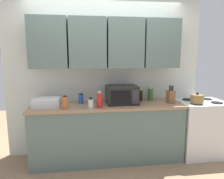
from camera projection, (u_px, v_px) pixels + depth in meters
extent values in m
cube|color=silver|center=(105.00, 76.00, 3.43)|extent=(3.20, 0.06, 2.60)
cube|color=slate|center=(49.00, 43.00, 3.04)|extent=(0.55, 0.33, 0.75)
cube|color=slate|center=(88.00, 43.00, 3.12)|extent=(0.55, 0.33, 0.75)
cube|color=slate|center=(125.00, 44.00, 3.20)|extent=(0.55, 0.33, 0.75)
cube|color=slate|center=(160.00, 44.00, 3.27)|extent=(0.55, 0.33, 0.75)
cube|color=slate|center=(108.00, 133.00, 3.25)|extent=(2.30, 0.60, 0.86)
cube|color=#9E7A5B|center=(108.00, 105.00, 3.17)|extent=(2.33, 0.63, 0.04)
cube|color=silver|center=(200.00, 128.00, 3.43)|extent=(0.76, 0.64, 0.90)
cylinder|color=black|center=(197.00, 103.00, 3.20)|extent=(0.18, 0.18, 0.01)
cylinder|color=black|center=(217.00, 103.00, 3.24)|extent=(0.18, 0.18, 0.01)
cylinder|color=black|center=(188.00, 100.00, 3.47)|extent=(0.18, 0.18, 0.01)
cylinder|color=black|center=(206.00, 99.00, 3.52)|extent=(0.18, 0.18, 0.01)
cylinder|color=olive|center=(197.00, 99.00, 3.18)|extent=(0.20, 0.20, 0.13)
sphere|color=black|center=(197.00, 94.00, 3.17)|extent=(0.04, 0.04, 0.04)
cube|color=black|center=(122.00, 95.00, 3.19)|extent=(0.48, 0.36, 0.28)
cube|color=black|center=(121.00, 97.00, 3.00)|extent=(0.29, 0.01, 0.18)
cube|color=#2D2D33|center=(136.00, 97.00, 3.03)|extent=(0.10, 0.01, 0.21)
cube|color=silver|center=(47.00, 102.00, 3.04)|extent=(0.38, 0.30, 0.12)
cube|color=brown|center=(171.00, 97.00, 3.24)|extent=(0.11, 0.13, 0.20)
cylinder|color=black|center=(170.00, 88.00, 3.20)|extent=(0.02, 0.02, 0.09)
cylinder|color=black|center=(171.00, 88.00, 3.20)|extent=(0.02, 0.02, 0.07)
cylinder|color=black|center=(173.00, 88.00, 3.21)|extent=(0.02, 0.02, 0.08)
cylinder|color=red|center=(100.00, 100.00, 2.94)|extent=(0.08, 0.08, 0.21)
cylinder|color=silver|center=(100.00, 92.00, 2.92)|extent=(0.05, 0.05, 0.02)
cylinder|color=black|center=(141.00, 96.00, 3.40)|extent=(0.05, 0.05, 0.17)
cylinder|color=yellow|center=(141.00, 90.00, 3.38)|extent=(0.04, 0.04, 0.02)
cylinder|color=#2D56B7|center=(81.00, 99.00, 3.20)|extent=(0.08, 0.08, 0.14)
cylinder|color=black|center=(81.00, 94.00, 3.19)|extent=(0.06, 0.06, 0.02)
cylinder|color=#386B2D|center=(150.00, 94.00, 3.44)|extent=(0.08, 0.08, 0.20)
cylinder|color=silver|center=(151.00, 88.00, 3.42)|extent=(0.05, 0.05, 0.02)
cylinder|color=#BC6638|center=(65.00, 103.00, 2.87)|extent=(0.08, 0.08, 0.17)
cylinder|color=black|center=(65.00, 96.00, 2.86)|extent=(0.05, 0.05, 0.02)
cylinder|color=silver|center=(91.00, 104.00, 2.92)|extent=(0.07, 0.07, 0.13)
cylinder|color=black|center=(91.00, 98.00, 2.91)|extent=(0.04, 0.04, 0.03)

